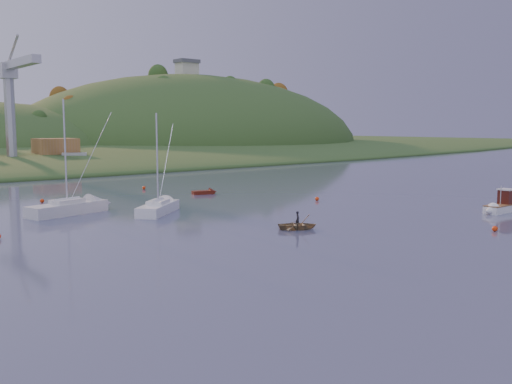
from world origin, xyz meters
TOP-DOWN VIEW (x-y plane):
  - hill_right at (95.00, 195.00)m, footprint 150.00×130.00m
  - hilltop_house at (95.00, 195.00)m, footprint 9.00×7.00m
  - wharf at (5.00, 122.00)m, footprint 42.00×16.00m
  - shed_east at (13.00, 124.00)m, footprint 9.00×7.00m
  - dock_crane at (2.00, 118.39)m, footprint 3.20×28.00m
  - fishing_boat at (23.66, 22.16)m, footprint 5.21×1.65m
  - sailboat_near at (-5.11, 45.24)m, footprint 7.38×6.80m
  - sailboat_far at (-12.88, 50.88)m, footprint 9.16×4.82m
  - canoe at (-0.06, 28.83)m, footprint 4.33×4.02m
  - paddler at (-0.06, 28.83)m, footprint 0.56×0.62m
  - red_tender at (9.03, 56.33)m, footprint 3.69×2.02m
  - work_vessel at (15.00, 118.00)m, footprint 13.35×9.08m
  - buoy_0 at (12.85, 16.85)m, footprint 0.50×0.50m
  - buoy_1 at (15.53, 41.63)m, footprint 0.50×0.50m
  - buoy_3 at (-11.82, 61.77)m, footprint 0.50×0.50m
  - buoy_4 at (4.89, 66.88)m, footprint 0.50×0.50m

SIDE VIEW (x-z plane):
  - hill_right at x=95.00m, z-range -30.00..30.00m
  - red_tender at x=9.03m, z-range -0.35..0.85m
  - buoy_0 at x=12.85m, z-range 0.00..0.50m
  - buoy_1 at x=15.53m, z-range 0.00..0.50m
  - buoy_3 at x=-11.82m, z-range 0.00..0.50m
  - buoy_4 at x=4.89m, z-range 0.00..0.50m
  - canoe at x=-0.06m, z-range 0.00..0.73m
  - sailboat_near at x=-5.11m, z-range -4.66..6.07m
  - paddler at x=-0.06m, z-range 0.00..1.42m
  - fishing_boat at x=23.66m, z-range -0.93..2.40m
  - sailboat_far at x=-12.88m, z-range -5.31..6.87m
  - work_vessel at x=15.00m, z-range -0.47..2.77m
  - wharf at x=5.00m, z-range 0.00..2.40m
  - shed_east at x=13.00m, z-range 2.40..6.40m
  - dock_crane at x=2.00m, z-range 7.02..27.32m
  - hilltop_house at x=95.00m, z-range 30.18..36.63m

